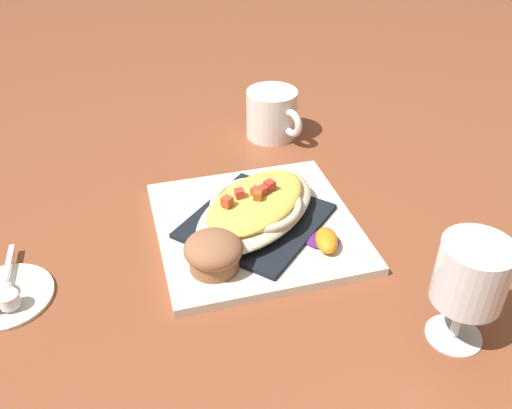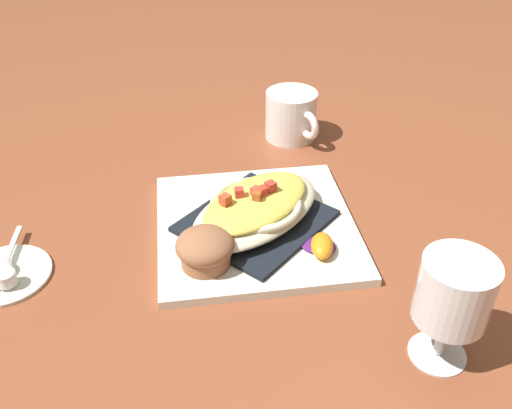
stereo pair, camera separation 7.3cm
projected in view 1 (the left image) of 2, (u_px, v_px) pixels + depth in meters
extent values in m
plane|color=brown|center=(256.00, 230.00, 0.76)|extent=(2.60, 2.60, 0.00)
cube|color=white|center=(256.00, 226.00, 0.75)|extent=(0.27, 0.27, 0.01)
cube|color=black|center=(256.00, 221.00, 0.75)|extent=(0.23, 0.24, 0.01)
ellipsoid|color=beige|center=(256.00, 210.00, 0.74)|extent=(0.23, 0.23, 0.03)
torus|color=beige|center=(256.00, 204.00, 0.73)|extent=(0.17, 0.17, 0.01)
ellipsoid|color=#E2CF51|center=(256.00, 202.00, 0.73)|extent=(0.19, 0.19, 0.02)
cube|color=#D13F31|center=(257.00, 192.00, 0.72)|extent=(0.01, 0.01, 0.01)
cube|color=red|center=(263.00, 192.00, 0.72)|extent=(0.02, 0.02, 0.01)
cube|color=#B35426|center=(254.00, 196.00, 0.71)|extent=(0.01, 0.01, 0.01)
cube|color=#CB4A31|center=(254.00, 190.00, 0.72)|extent=(0.02, 0.02, 0.01)
cube|color=#D24A2B|center=(227.00, 201.00, 0.70)|extent=(0.02, 0.02, 0.01)
cube|color=red|center=(269.00, 185.00, 0.73)|extent=(0.02, 0.02, 0.01)
cube|color=#D53B35|center=(240.00, 195.00, 0.71)|extent=(0.01, 0.01, 0.01)
cylinder|color=#985E3D|center=(214.00, 261.00, 0.67)|extent=(0.06, 0.06, 0.02)
ellipsoid|color=#966141|center=(213.00, 249.00, 0.66)|extent=(0.07, 0.07, 0.04)
ellipsoid|color=#4C0F23|center=(213.00, 244.00, 0.66)|extent=(0.03, 0.03, 0.01)
ellipsoid|color=#581F6D|center=(321.00, 240.00, 0.71)|extent=(0.06, 0.06, 0.01)
ellipsoid|color=orange|center=(327.00, 240.00, 0.70)|extent=(0.04, 0.05, 0.02)
cylinder|color=white|center=(272.00, 114.00, 0.95)|extent=(0.09, 0.09, 0.08)
torus|color=white|center=(291.00, 123.00, 0.92)|extent=(0.03, 0.05, 0.05)
cylinder|color=#4C2D14|center=(272.00, 123.00, 0.96)|extent=(0.07, 0.07, 0.04)
cylinder|color=white|center=(453.00, 335.00, 0.60)|extent=(0.06, 0.06, 0.00)
cylinder|color=white|center=(459.00, 316.00, 0.59)|extent=(0.01, 0.01, 0.05)
cylinder|color=white|center=(472.00, 273.00, 0.55)|extent=(0.07, 0.07, 0.07)
cylinder|color=silver|center=(468.00, 286.00, 0.56)|extent=(0.06, 0.06, 0.03)
cylinder|color=white|center=(4.00, 295.00, 0.65)|extent=(0.11, 0.11, 0.01)
ellipsoid|color=silver|center=(3.00, 290.00, 0.64)|extent=(0.02, 0.03, 0.01)
cube|color=silver|center=(8.00, 263.00, 0.68)|extent=(0.01, 0.07, 0.00)
cylinder|color=white|center=(9.00, 300.00, 0.63)|extent=(0.02, 0.02, 0.02)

